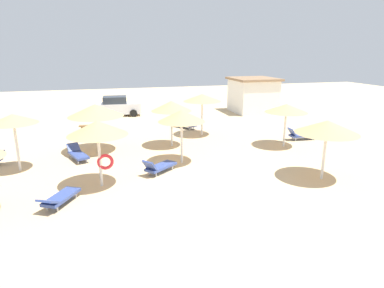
# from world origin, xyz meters

# --- Properties ---
(ground_plane) EXTENTS (80.00, 80.00, 0.00)m
(ground_plane) POSITION_xyz_m (0.00, 0.00, 0.00)
(ground_plane) COLOR #D1B284
(parasol_0) EXTENTS (2.39, 2.39, 2.77)m
(parasol_0) POSITION_xyz_m (-0.33, 3.79, 2.47)
(parasol_0) COLOR silver
(parasol_0) RESTS_ON ground
(parasol_1) EXTENTS (2.52, 2.52, 2.83)m
(parasol_1) POSITION_xyz_m (2.41, 9.11, 2.57)
(parasol_1) COLOR silver
(parasol_1) RESTS_ON ground
(parasol_2) EXTENTS (2.50, 2.50, 2.88)m
(parasol_2) POSITION_xyz_m (-4.41, 1.70, 2.54)
(parasol_2) COLOR silver
(parasol_2) RESTS_ON ground
(parasol_3) EXTENTS (3.10, 3.10, 2.76)m
(parasol_3) POSITION_xyz_m (-4.49, 7.07, 2.40)
(parasol_3) COLOR silver
(parasol_3) RESTS_ON ground
(parasol_4) EXTENTS (2.23, 2.23, 2.79)m
(parasol_4) POSITION_xyz_m (-8.22, 4.78, 2.55)
(parasol_4) COLOR silver
(parasol_4) RESTS_ON ground
(parasol_5) EXTENTS (2.49, 2.49, 2.59)m
(parasol_5) POSITION_xyz_m (6.41, 5.13, 2.33)
(parasol_5) COLOR silver
(parasol_5) RESTS_ON ground
(parasol_7) EXTENTS (2.40, 2.40, 2.77)m
(parasol_7) POSITION_xyz_m (-0.16, 6.99, 2.46)
(parasol_7) COLOR silver
(parasol_7) RESTS_ON ground
(parasol_8) EXTENTS (2.75, 2.75, 2.72)m
(parasol_8) POSITION_xyz_m (5.28, -0.12, 2.42)
(parasol_8) COLOR silver
(parasol_8) RESTS_ON ground
(lounger_0) EXTENTS (1.83, 1.66, 0.81)m
(lounger_0) POSITION_xyz_m (-1.74, 2.61, 0.33)
(lounger_0) COLOR #33478C
(lounger_0) RESTS_ON ground
(lounger_1) EXTENTS (1.52, 1.95, 0.73)m
(lounger_1) POSITION_xyz_m (1.80, 11.53, 0.32)
(lounger_1) COLOR #33478C
(lounger_1) RESTS_ON ground
(lounger_2) EXTENTS (1.49, 1.98, 0.61)m
(lounger_2) POSITION_xyz_m (-5.99, 0.20, 0.31)
(lounger_2) COLOR #33478C
(lounger_2) RESTS_ON ground
(lounger_3) EXTENTS (1.26, 1.99, 0.74)m
(lounger_3) POSITION_xyz_m (-5.59, 5.81, 0.32)
(lounger_3) COLOR #33478C
(lounger_3) RESTS_ON ground
(lounger_5) EXTENTS (1.88, 0.76, 0.81)m
(lounger_5) POSITION_xyz_m (8.27, 6.19, 0.33)
(lounger_5) COLOR #33478C
(lounger_5) RESTS_ON ground
(bench_0) EXTENTS (1.54, 0.58, 0.49)m
(bench_0) POSITION_xyz_m (-5.03, 12.18, 0.35)
(bench_0) COLOR brown
(bench_0) RESTS_ON ground
(parked_car) EXTENTS (4.11, 2.22, 1.72)m
(parked_car) POSITION_xyz_m (-2.76, 17.96, 0.82)
(parked_car) COLOR silver
(parked_car) RESTS_ON ground
(beach_cabana) EXTENTS (4.00, 4.19, 3.19)m
(beach_cabana) POSITION_xyz_m (9.64, 16.38, 1.61)
(beach_cabana) COLOR white
(beach_cabana) RESTS_ON ground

